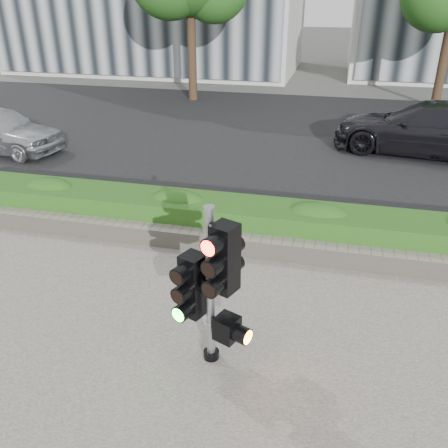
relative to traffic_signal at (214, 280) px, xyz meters
name	(u,v)px	position (x,y,z in m)	size (l,w,h in m)	color
ground	(202,315)	(-0.41, 0.85, -1.23)	(120.00, 120.00, 0.00)	#51514C
road	(284,134)	(-0.41, 10.85, -1.22)	(60.00, 13.00, 0.02)	black
curb	(244,221)	(-0.41, 4.00, -1.17)	(60.00, 0.25, 0.12)	gray
stone_wall	(231,243)	(-0.41, 2.75, -1.03)	(12.00, 0.32, 0.34)	gray
hedge	(238,220)	(-0.41, 3.40, -0.86)	(12.00, 1.00, 0.68)	#408B2A
traffic_signal	(214,280)	(0.00, 0.00, 0.00)	(0.80, 0.68, 2.16)	black
car_dark	(427,128)	(3.79, 9.67, -0.46)	(2.10, 5.16, 1.50)	black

